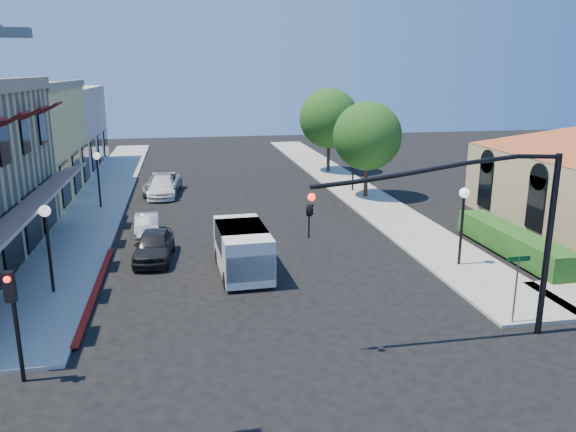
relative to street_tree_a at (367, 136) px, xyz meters
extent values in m
plane|color=black|center=(-8.80, -22.00, -4.19)|extent=(120.00, 120.00, 0.00)
cube|color=gray|center=(-17.55, 5.00, -4.13)|extent=(3.50, 50.00, 0.12)
cube|color=gray|center=(-0.05, 5.00, -4.13)|extent=(3.50, 50.00, 0.12)
cube|color=maroon|center=(-15.70, -14.00, -4.19)|extent=(0.25, 10.00, 0.06)
cube|color=#561416|center=(-18.40, -11.00, -1.14)|extent=(1.75, 17.00, 0.67)
cube|color=#511010|center=(-18.75, -11.20, 2.36)|extent=(1.02, 1.50, 0.60)
cube|color=#511010|center=(-18.75, -7.80, 2.36)|extent=(1.02, 1.50, 0.60)
cube|color=#511010|center=(-18.75, -4.40, 2.36)|extent=(1.02, 1.50, 0.60)
cube|color=black|center=(-19.25, -11.70, -2.59)|extent=(0.12, 2.60, 2.60)
cube|color=black|center=(-19.25, -8.30, -2.59)|extent=(0.12, 2.60, 2.60)
cube|color=black|center=(-19.25, -4.90, -2.59)|extent=(0.12, 2.60, 2.60)
cube|color=beige|center=(-24.30, 16.00, -0.69)|extent=(10.00, 12.00, 7.00)
cube|color=black|center=(5.65, -10.50, -2.39)|extent=(0.12, 1.40, 2.80)
cube|color=black|center=(5.65, -5.50, -2.39)|extent=(0.12, 1.40, 2.80)
cube|color=#1D4C15|center=(2.90, -13.00, -4.19)|extent=(1.40, 8.00, 1.10)
cylinder|color=black|center=(0.00, 0.00, -3.14)|extent=(0.28, 0.28, 2.10)
sphere|color=#1D4C15|center=(0.00, 0.00, 0.01)|extent=(4.56, 4.56, 4.56)
cylinder|color=black|center=(0.00, 10.00, -3.06)|extent=(0.28, 0.28, 2.27)
sphere|color=#1D4C15|center=(0.00, 10.00, 0.36)|extent=(4.94, 4.94, 4.94)
cylinder|color=black|center=(-0.80, -20.50, -1.19)|extent=(0.20, 0.20, 6.00)
cylinder|color=black|center=(-4.70, -20.50, 1.41)|extent=(7.80, 0.14, 0.14)
imported|color=black|center=(-8.60, -20.50, 0.51)|extent=(0.20, 0.16, 1.00)
sphere|color=#FF0C0C|center=(-8.60, -20.68, 0.81)|extent=(0.22, 0.22, 0.22)
cylinder|color=black|center=(-16.80, -20.50, -2.69)|extent=(0.12, 0.12, 3.00)
cube|color=black|center=(-16.80, -20.65, -1.29)|extent=(0.28, 0.22, 0.85)
sphere|color=#FF0C0C|center=(-16.80, -20.77, -1.04)|extent=(0.18, 0.18, 0.18)
cube|color=#595B5E|center=(-15.10, -24.00, 4.96)|extent=(0.60, 0.25, 0.18)
cylinder|color=#595B5E|center=(-1.30, -19.80, -2.94)|extent=(0.06, 0.06, 2.50)
cube|color=#0C591E|center=(-1.30, -19.80, -1.79)|extent=(0.80, 0.04, 0.18)
cylinder|color=black|center=(-17.30, -14.00, -2.59)|extent=(0.12, 0.12, 3.20)
sphere|color=white|center=(-17.30, -14.00, -0.84)|extent=(0.44, 0.44, 0.44)
cylinder|color=black|center=(-17.30, 0.00, -2.59)|extent=(0.12, 0.12, 3.20)
sphere|color=white|center=(-17.30, 0.00, -0.84)|extent=(0.44, 0.44, 0.44)
cylinder|color=black|center=(-0.30, -14.00, -2.59)|extent=(0.12, 0.12, 3.20)
sphere|color=white|center=(-0.30, -14.00, -0.84)|extent=(0.44, 0.44, 0.44)
cylinder|color=black|center=(-0.30, 2.00, -2.59)|extent=(0.12, 0.12, 3.20)
sphere|color=white|center=(-0.30, 2.00, -0.84)|extent=(0.44, 0.44, 0.44)
cube|color=silver|center=(-9.80, -13.03, -3.10)|extent=(2.16, 4.65, 1.87)
cube|color=silver|center=(-9.72, -15.00, -3.21)|extent=(1.95, 0.70, 1.04)
cube|color=black|center=(-9.74, -14.64, -2.69)|extent=(1.77, 0.17, 0.94)
cube|color=black|center=(-9.81, -12.71, -2.63)|extent=(2.10, 2.78, 0.94)
cylinder|color=black|center=(-10.62, -14.62, -3.85)|extent=(0.29, 0.70, 0.69)
cylinder|color=black|center=(-10.75, -11.50, -3.85)|extent=(0.29, 0.70, 0.69)
cylinder|color=black|center=(-8.85, -14.55, -3.85)|extent=(0.29, 0.70, 0.69)
cylinder|color=black|center=(-8.98, -11.43, -3.85)|extent=(0.29, 0.70, 0.69)
imported|color=black|center=(-13.60, -10.53, -3.51)|extent=(1.96, 4.15, 1.37)
imported|color=#9D9FA2|center=(-14.13, -6.53, -3.63)|extent=(1.33, 3.47, 1.13)
imported|color=white|center=(-13.60, 3.00, -3.53)|extent=(2.02, 4.63, 1.33)
imported|color=#A3A5A8|center=(-13.60, 4.00, -3.52)|extent=(2.86, 5.13, 1.36)
camera|label=1|loc=(-12.12, -35.70, 4.29)|focal=35.00mm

